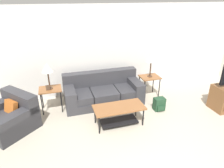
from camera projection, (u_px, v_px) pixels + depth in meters
name	position (u px, v px, depth m)	size (l,w,h in m)	color
wall_back	(105.00, 51.00, 5.88)	(8.89, 0.06, 2.60)	white
couch	(103.00, 92.00, 5.65)	(2.14, 0.97, 0.82)	#38383D
armchair	(10.00, 118.00, 4.50)	(1.41, 1.42, 0.80)	#38383D
coffee_table	(119.00, 111.00, 4.61)	(1.17, 0.54, 0.48)	#935B33
side_table_left	(50.00, 91.00, 5.11)	(0.56, 0.45, 0.63)	#935B33
side_table_right	(150.00, 79.00, 5.85)	(0.56, 0.45, 0.63)	#935B33
table_lamp_left	(47.00, 68.00, 4.85)	(0.29, 0.29, 0.68)	#472D1E
table_lamp_right	(151.00, 58.00, 5.60)	(0.29, 0.29, 0.68)	#472D1E
backpack	(159.00, 104.00, 5.27)	(0.28, 0.27, 0.34)	#23472D
picture_frame	(48.00, 88.00, 4.98)	(0.10, 0.04, 0.13)	#4C3828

